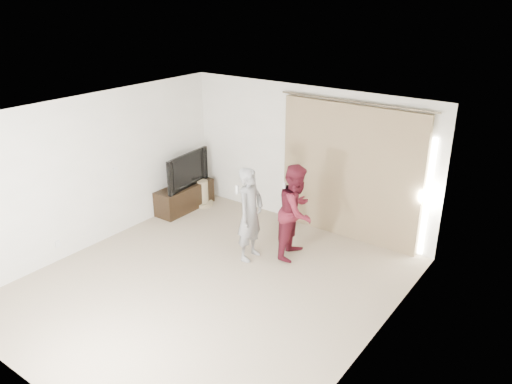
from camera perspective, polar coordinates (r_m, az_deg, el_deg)
floor at (r=7.70m, az=-5.24°, el=-10.49°), size 5.50×5.50×0.00m
wall_back at (r=9.18m, az=5.81°, el=4.01°), size 5.00×0.04×2.60m
wall_left at (r=8.85m, az=-17.87°, el=2.31°), size 0.04×5.50×2.60m
ceiling at (r=6.67m, az=-6.02°, el=8.67°), size 5.00×5.50×0.01m
curtain at (r=8.76m, az=10.70°, el=2.15°), size 2.80×0.11×2.46m
tv_console at (r=10.17m, az=-8.13°, el=-0.58°), size 0.45×1.30×0.50m
tv at (r=9.95m, az=-8.32°, el=2.58°), size 0.26×1.21×0.69m
scratching_post at (r=10.31m, az=-6.10°, el=-0.35°), size 0.40×0.40×0.53m
person_man at (r=8.03m, az=-0.67°, el=-2.56°), size 0.42×0.60×1.57m
person_woman at (r=8.13m, az=4.63°, el=-2.21°), size 0.72×0.86×1.59m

